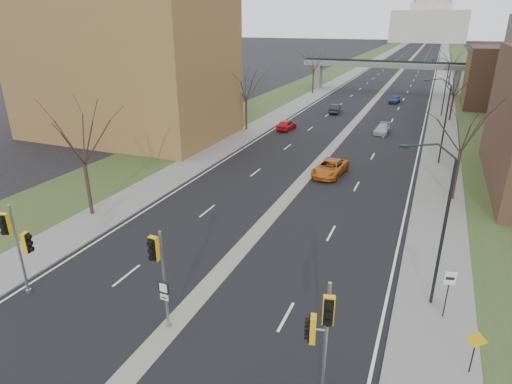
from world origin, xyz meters
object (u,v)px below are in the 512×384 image
Objects in this scene: warning_sign at (475,346)px; car_right_mid at (382,129)px; signal_pole_right at (322,327)px; signal_pole_median at (159,265)px; car_left_near at (287,125)px; car_right_far at (395,99)px; speed_limit_sign at (449,286)px; car_left_far at (335,108)px; signal_pole_left at (17,239)px; car_right_near at (330,168)px.

warning_sign reaches higher than car_right_mid.
signal_pole_right is at bearing -143.75° from warning_sign.
signal_pole_median is 42.20m from car_left_near.
car_left_near is (-7.72, 41.38, -2.95)m from signal_pole_median.
car_left_near is 1.07× the size of car_right_far.
speed_limit_sign is 3.75m from warning_sign.
warning_sign is (1.07, -3.57, -0.41)m from speed_limit_sign.
car_left_far is at bearing 112.34° from warning_sign.
speed_limit_sign is 38.98m from car_right_mid.
signal_pole_right reaches higher than signal_pole_median.
speed_limit_sign is 0.61× the size of car_left_far.
car_left_near is at bearing 73.03° from signal_pole_left.
signal_pole_right is at bearing 114.49° from car_left_near.
speed_limit_sign reaches higher than car_right_mid.
car_right_far is at bearing 88.42° from signal_pole_median.
signal_pole_median is 25.58m from car_right_near.
car_left_near is at bearing 127.36° from car_right_near.
car_right_near is (-10.41, 19.17, -1.19)m from speed_limit_sign.
car_right_mid is at bearing 57.58° from signal_pole_left.
signal_pole_right is at bearing -83.29° from car_right_mid.
car_left_far is at bearing 131.37° from car_right_mid.
signal_pole_left is at bearing -178.67° from speed_limit_sign.
signal_pole_median is at bearing -86.41° from car_right_far.
signal_pole_median is at bearing -165.57° from warning_sign.
signal_pole_right is 1.36× the size of car_right_far.
signal_pole_left is 41.93m from car_left_near.
car_left_far is (3.60, 14.05, 0.00)m from car_left_near.
signal_pole_left is at bearing 164.87° from signal_pole_right.
signal_pole_median reaches higher than car_left_near.
signal_pole_median is 1.25× the size of car_right_mid.
car_left_far is 15.31m from car_right_far.
signal_pole_median is 68.61m from car_right_far.
car_right_far is at bearing 102.11° from warning_sign.
speed_limit_sign is 0.63× the size of car_right_mid.
car_right_near is at bearing 86.80° from signal_pole_median.
car_right_mid is (-8.90, 41.73, -0.92)m from warning_sign.
signal_pole_right is 2.01× the size of speed_limit_sign.
car_left_near is at bearing -106.47° from car_right_far.
signal_pole_left is 28.04m from car_right_near.
warning_sign is (22.19, 3.03, -1.97)m from signal_pole_left.
signal_pole_right reaches higher than car_left_far.
car_right_near is at bearing 95.99° from car_left_far.
car_left_far is 1.03× the size of car_right_mid.
car_left_far reaches higher than car_left_near.
car_left_near is 12.83m from car_right_mid.
signal_pole_left reaches higher than speed_limit_sign.
signal_pole_left reaches higher than signal_pole_right.
signal_pole_left is 1.00× the size of car_right_near.
car_right_mid is (-3.17, 45.38, -2.87)m from signal_pole_right.
car_left_far is at bearing 96.00° from signal_pole_median.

